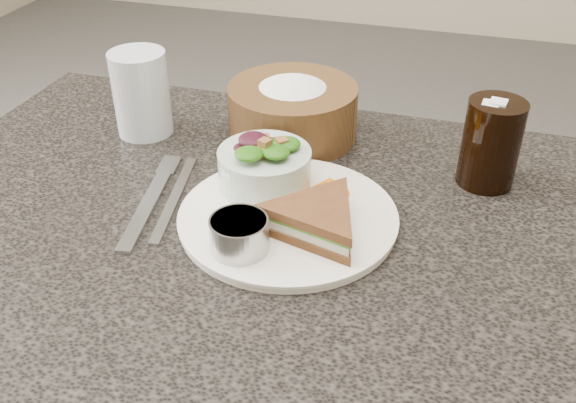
# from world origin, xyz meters

# --- Properties ---
(dinner_plate) EXTENTS (0.27, 0.27, 0.01)m
(dinner_plate) POSITION_xyz_m (0.03, 0.01, 0.76)
(dinner_plate) COLOR white
(dinner_plate) RESTS_ON dining_table
(sandwich) EXTENTS (0.18, 0.18, 0.04)m
(sandwich) POSITION_xyz_m (0.07, -0.01, 0.78)
(sandwich) COLOR brown
(sandwich) RESTS_ON dinner_plate
(salad_bowl) EXTENTS (0.13, 0.13, 0.07)m
(salad_bowl) POSITION_xyz_m (-0.02, 0.07, 0.80)
(salad_bowl) COLOR #B1C4B9
(salad_bowl) RESTS_ON dinner_plate
(dressing_ramekin) EXTENTS (0.08, 0.08, 0.04)m
(dressing_ramekin) POSITION_xyz_m (-0.01, -0.07, 0.78)
(dressing_ramekin) COLOR #9C9D9E
(dressing_ramekin) RESTS_ON dinner_plate
(orange_wedge) EXTENTS (0.07, 0.07, 0.02)m
(orange_wedge) POSITION_xyz_m (0.06, 0.07, 0.77)
(orange_wedge) COLOR orange
(orange_wedge) RESTS_ON dinner_plate
(fork) EXTENTS (0.05, 0.20, 0.01)m
(fork) POSITION_xyz_m (-0.16, -0.01, 0.75)
(fork) COLOR #AAADB0
(fork) RESTS_ON dining_table
(knife) EXTENTS (0.05, 0.20, 0.00)m
(knife) POSITION_xyz_m (-0.13, 0.02, 0.75)
(knife) COLOR #A9AAAD
(knife) RESTS_ON dining_table
(bread_basket) EXTENTS (0.21, 0.21, 0.11)m
(bread_basket) POSITION_xyz_m (-0.03, 0.23, 0.80)
(bread_basket) COLOR brown
(bread_basket) RESTS_ON dining_table
(cola_glass) EXTENTS (0.09, 0.09, 0.13)m
(cola_glass) POSITION_xyz_m (0.25, 0.18, 0.81)
(cola_glass) COLOR black
(cola_glass) RESTS_ON dining_table
(water_glass) EXTENTS (0.08, 0.08, 0.13)m
(water_glass) POSITION_xyz_m (-0.25, 0.18, 0.81)
(water_glass) COLOR silver
(water_glass) RESTS_ON dining_table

